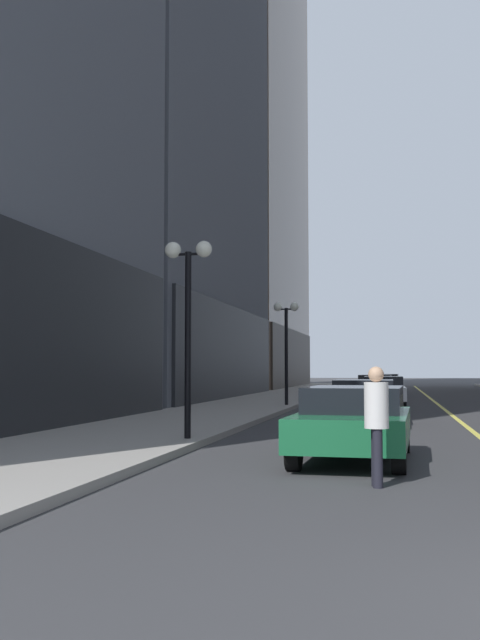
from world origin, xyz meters
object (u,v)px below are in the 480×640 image
at_px(car_black, 364,400).
at_px(car_white, 384,390).
at_px(car_green, 354,420).
at_px(street_lamp_left_near, 188,295).
at_px(pedestrian_in_white_shirt, 376,417).
at_px(car_navy, 385,383).
at_px(street_lamp_left_far, 286,330).
at_px(car_red, 375,386).

bearing_deg(car_black, car_white, 87.64).
bearing_deg(car_green, street_lamp_left_near, 150.79).
xyz_separation_m(car_black, pedestrian_in_white_shirt, (0.61, -11.87, 0.26)).
xyz_separation_m(car_navy, street_lamp_left_far, (-3.88, -17.73, 2.54)).
height_order(car_green, car_black, same).
relative_size(car_black, car_navy, 0.95).
height_order(car_green, car_white, same).
xyz_separation_m(car_black, car_navy, (0.37, 26.46, 0.00)).
distance_m(pedestrian_in_white_shirt, street_lamp_left_far, 21.13).
bearing_deg(car_white, car_green, -90.86).
relative_size(pedestrian_in_white_shirt, street_lamp_left_far, 0.38).
bearing_deg(street_lamp_left_far, pedestrian_in_white_shirt, -78.69).
xyz_separation_m(car_green, car_white, (0.30, 19.69, -0.00)).
xyz_separation_m(car_navy, pedestrian_in_white_shirt, (0.24, -38.33, 0.26)).
height_order(car_green, car_navy, same).
distance_m(car_black, car_white, 10.83).
bearing_deg(pedestrian_in_white_shirt, car_white, 90.41).
bearing_deg(car_black, car_navy, 89.19).
bearing_deg(street_lamp_left_far, car_navy, 77.64).
bearing_deg(car_white, car_navy, 90.27).
relative_size(car_green, car_black, 1.06).
height_order(car_green, pedestrian_in_white_shirt, pedestrian_in_white_shirt).
bearing_deg(street_lamp_left_far, street_lamp_left_near, -90.00).
xyz_separation_m(pedestrian_in_white_shirt, street_lamp_left_far, (-4.12, 20.60, 2.28)).
bearing_deg(car_black, car_green, -89.03).
bearing_deg(car_white, street_lamp_left_far, -152.12).
distance_m(car_red, pedestrian_in_white_shirt, 31.51).
height_order(car_green, street_lamp_left_far, street_lamp_left_far).
distance_m(car_green, car_red, 28.49).
relative_size(car_navy, pedestrian_in_white_shirt, 2.69).
bearing_deg(street_lamp_left_near, car_green, -29.21).
bearing_deg(pedestrian_in_white_shirt, car_navy, 90.35).
distance_m(car_white, car_navy, 15.63).
relative_size(car_red, street_lamp_left_far, 1.02).
bearing_deg(car_red, car_green, -89.48).
bearing_deg(car_white, car_red, 93.61).
distance_m(car_green, pedestrian_in_white_shirt, 3.05).
bearing_deg(car_red, street_lamp_left_far, -107.34).
relative_size(car_white, car_navy, 0.96).
bearing_deg(car_navy, street_lamp_left_near, -96.66).
height_order(car_green, car_red, same).
bearing_deg(street_lamp_left_near, street_lamp_left_far, 90.00).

